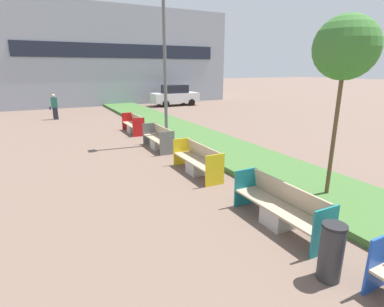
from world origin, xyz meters
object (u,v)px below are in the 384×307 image
Objects in this scene: bench_grey_frame at (159,140)px; litter_bin at (331,252)px; bench_yellow_frame at (198,163)px; bench_red_frame at (134,126)px; sapling_tree_near at (346,49)px; parked_car_distant at (175,95)px; street_lamp_post at (165,52)px; bench_teal_frame at (280,209)px; pedestrian_walking at (54,107)px.

litter_bin is (-0.49, -8.94, 0.12)m from bench_grey_frame.
bench_red_frame is at bearing 90.02° from bench_yellow_frame.
sapling_tree_near is 21.22m from parked_car_distant.
street_lamp_post is at bearing 81.56° from bench_yellow_frame.
bench_yellow_frame is at bearing -110.55° from parked_car_distant.
litter_bin is at bearing -95.16° from bench_yellow_frame.
bench_teal_frame is at bearing -89.98° from bench_red_frame.
bench_red_frame is (-0.00, 3.69, -0.00)m from bench_grey_frame.
pedestrian_walking is at bearing 98.70° from litter_bin.
pedestrian_walking is at bearing 101.08° from bench_teal_frame.
pedestrian_walking reaches higher than bench_teal_frame.
parked_car_distant is at bearing 76.91° from sapling_tree_near.
sapling_tree_near is 18.12m from pedestrian_walking.
bench_yellow_frame and bench_red_frame have the same top height.
bench_red_frame is at bearing -123.23° from parked_car_distant.
bench_grey_frame is 8.96m from litter_bin.
bench_grey_frame is 1.01× the size of bench_red_frame.
street_lamp_post is 10.90m from pedestrian_walking.
street_lamp_post reaches higher than litter_bin.
bench_grey_frame is 0.50× the size of parked_car_distant.
street_lamp_post reaches higher than parked_car_distant.
bench_grey_frame is (-0.00, 3.51, -0.01)m from bench_yellow_frame.
sapling_tree_near is at bearing -78.84° from street_lamp_post.
bench_teal_frame is at bearing -89.98° from bench_yellow_frame.
bench_teal_frame and bench_red_frame have the same top height.
sapling_tree_near is (2.07, -10.48, 3.37)m from bench_red_frame.
street_lamp_post is at bearing -78.79° from bench_red_frame.
bench_grey_frame is 2.16× the size of litter_bin.
sapling_tree_near is (2.56, 2.16, 3.25)m from litter_bin.
bench_teal_frame is 1.14× the size of bench_grey_frame.
parked_car_distant reaches higher than bench_grey_frame.
sapling_tree_near reaches higher than bench_grey_frame.
parked_car_distant reaches higher than bench_yellow_frame.
bench_yellow_frame is (-0.00, 3.75, -0.00)m from bench_teal_frame.
bench_grey_frame is at bearing -115.41° from parked_car_distant.
bench_yellow_frame is 18.52m from parked_car_distant.
street_lamp_post is at bearing 44.65° from bench_grey_frame.
sapling_tree_near is at bearing 40.14° from litter_bin.
bench_yellow_frame is 5.46m from litter_bin.
bench_teal_frame and bench_grey_frame have the same top height.
parked_car_distant is (10.26, 3.46, 0.06)m from pedestrian_walking.
street_lamp_post is (0.61, 0.60, 3.59)m from bench_grey_frame.
bench_red_frame is at bearing -62.39° from pedestrian_walking.
bench_teal_frame is 17.84m from pedestrian_walking.
bench_grey_frame is 7.86m from sapling_tree_near.
bench_teal_frame is 0.53× the size of sapling_tree_near.
bench_teal_frame is at bearing -78.92° from pedestrian_walking.
street_lamp_post is (0.61, 7.86, 3.59)m from bench_teal_frame.
bench_grey_frame is at bearing -71.52° from pedestrian_walking.
litter_bin is 4.67m from sapling_tree_near.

